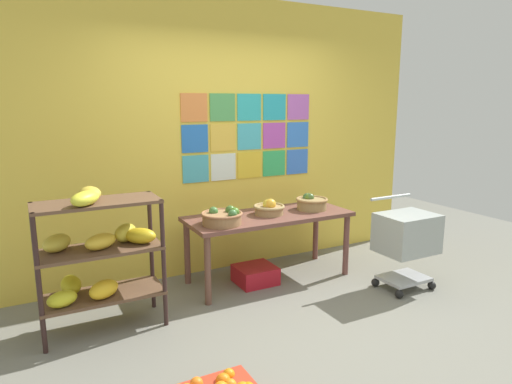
# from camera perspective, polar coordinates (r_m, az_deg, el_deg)

# --- Properties ---
(ground) EXTENTS (9.11, 9.11, 0.00)m
(ground) POSITION_cam_1_polar(r_m,az_deg,el_deg) (3.81, 6.72, -16.63)
(ground) COLOR slate
(back_wall_with_art) EXTENTS (4.76, 0.07, 2.83)m
(back_wall_with_art) POSITION_cam_1_polar(r_m,az_deg,el_deg) (4.77, -3.74, 6.89)
(back_wall_with_art) COLOR yellow
(back_wall_with_art) RESTS_ON ground
(banana_shelf_unit) EXTENTS (0.93, 0.53, 1.15)m
(banana_shelf_unit) POSITION_cam_1_polar(r_m,az_deg,el_deg) (3.72, -19.56, -6.88)
(banana_shelf_unit) COLOR #311F1C
(banana_shelf_unit) RESTS_ON ground
(display_table) EXTENTS (1.67, 0.67, 0.68)m
(display_table) POSITION_cam_1_polar(r_m,az_deg,el_deg) (4.52, 1.64, -3.82)
(display_table) COLOR brown
(display_table) RESTS_ON ground
(fruit_basket_centre) EXTENTS (0.32, 0.32, 0.16)m
(fruit_basket_centre) POSITION_cam_1_polar(r_m,az_deg,el_deg) (4.49, 1.67, -2.06)
(fruit_basket_centre) COLOR #997B4E
(fruit_basket_centre) RESTS_ON display_table
(fruit_basket_left) EXTENTS (0.33, 0.33, 0.16)m
(fruit_basket_left) POSITION_cam_1_polar(r_m,az_deg,el_deg) (4.73, 7.04, -1.33)
(fruit_basket_left) COLOR #977C4B
(fruit_basket_left) RESTS_ON display_table
(fruit_basket_back_left) EXTENTS (0.38, 0.38, 0.16)m
(fruit_basket_back_left) POSITION_cam_1_polar(r_m,az_deg,el_deg) (4.14, -4.23, -3.18)
(fruit_basket_back_left) COLOR #966C45
(fruit_basket_back_left) RESTS_ON display_table
(produce_crate_under_table) EXTENTS (0.38, 0.36, 0.17)m
(produce_crate_under_table) POSITION_cam_1_polar(r_m,az_deg,el_deg) (4.58, -0.09, -10.42)
(produce_crate_under_table) COLOR #AE1723
(produce_crate_under_table) RESTS_ON ground
(shopping_cart) EXTENTS (0.53, 0.46, 0.88)m
(shopping_cart) POSITION_cam_1_polar(r_m,az_deg,el_deg) (4.55, 18.54, -5.36)
(shopping_cart) COLOR black
(shopping_cart) RESTS_ON ground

